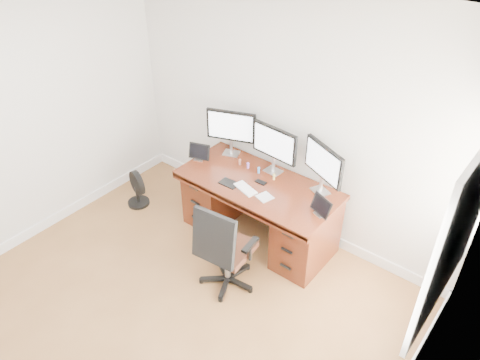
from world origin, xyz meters
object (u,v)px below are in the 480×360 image
Objects in this scene: floor_fan at (137,189)px; keyboard at (245,189)px; office_chair at (225,261)px; monitor_center at (274,144)px; desk at (259,208)px.

keyboard reaches higher than floor_fan.
monitor_center is (-0.18, 1.03, 0.76)m from office_chair.
office_chair is at bearing -75.78° from monitor_center.
office_chair is 3.73× the size of keyboard.
floor_fan is 1.87m from monitor_center.
floor_fan is at bearing -154.59° from keyboard.
monitor_center is (1.50, 0.68, 0.87)m from floor_fan.
monitor_center reaches higher than keyboard.
desk is 6.36× the size of keyboard.
monitor_center is 0.55m from keyboard.
monitor_center is at bearing 41.15° from floor_fan.
keyboard reaches higher than desk.
floor_fan is (-1.68, 0.34, -0.11)m from office_chair.
keyboard is (1.47, 0.25, 0.54)m from floor_fan.
desk is 3.73× the size of floor_fan.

